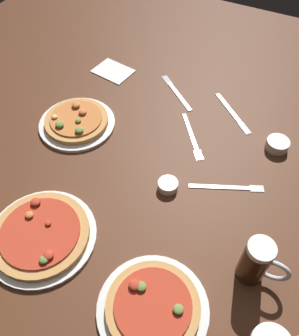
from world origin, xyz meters
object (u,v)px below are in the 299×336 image
at_px(ramekin_butter, 168,185).
at_px(pizza_plate_far, 77,122).
at_px(pizza_plate_near, 41,235).
at_px(fork_left, 192,137).
at_px(knife_spare, 233,113).
at_px(fork_spare, 228,187).
at_px(pizza_plate_side, 153,307).
at_px(ramekin_sauce, 277,145).
at_px(knife_right, 176,92).
at_px(beer_mug_dark, 257,262).
at_px(napkin_folded, 113,71).

bearing_deg(ramekin_butter, pizza_plate_far, 165.39).
height_order(pizza_plate_near, fork_left, pizza_plate_near).
bearing_deg(knife_spare, fork_spare, -73.87).
bearing_deg(pizza_plate_side, ramekin_butter, 109.14).
bearing_deg(knife_spare, ramekin_sauce, -27.73).
distance_m(ramekin_butter, knife_right, 0.47).
relative_size(pizza_plate_side, fork_left, 1.45).
xyz_separation_m(pizza_plate_side, knife_spare, (-0.05, 0.77, -0.01)).
relative_size(ramekin_butter, knife_right, 0.33).
xyz_separation_m(ramekin_sauce, ramekin_butter, (-0.26, -0.32, -0.00)).
distance_m(ramekin_sauce, fork_left, 0.29).
bearing_deg(pizza_plate_near, ramekin_butter, 52.34).
bearing_deg(fork_left, pizza_plate_side, -76.83).
xyz_separation_m(beer_mug_dark, fork_left, (-0.33, 0.39, -0.07)).
relative_size(pizza_plate_near, ramekin_butter, 4.87).
bearing_deg(fork_left, knife_right, 126.92).
bearing_deg(ramekin_sauce, napkin_folded, 170.47).
distance_m(pizza_plate_side, fork_spare, 0.44).
relative_size(pizza_plate_far, fork_spare, 1.23).
bearing_deg(fork_left, beer_mug_dark, -50.16).
bearing_deg(beer_mug_dark, knife_spare, 112.63).
distance_m(pizza_plate_side, beer_mug_dark, 0.28).
bearing_deg(ramekin_sauce, fork_left, -163.49).
bearing_deg(knife_right, knife_spare, -3.84).
height_order(ramekin_butter, knife_spare, ramekin_butter).
relative_size(ramekin_butter, knife_spare, 0.33).
xyz_separation_m(ramekin_sauce, fork_spare, (-0.09, -0.23, -0.01)).
height_order(pizza_plate_side, fork_spare, pizza_plate_side).
xyz_separation_m(pizza_plate_near, fork_left, (0.23, 0.55, -0.01)).
relative_size(pizza_plate_side, beer_mug_dark, 1.84).
height_order(pizza_plate_near, pizza_plate_side, same).
bearing_deg(fork_left, ramekin_butter, -86.24).
bearing_deg(ramekin_butter, knife_spare, 80.09).
distance_m(ramekin_sauce, knife_spare, 0.21).
bearing_deg(napkin_folded, pizza_plate_side, -53.91).
bearing_deg(fork_left, fork_spare, -39.36).
relative_size(beer_mug_dark, knife_right, 0.79).
relative_size(ramekin_sauce, knife_spare, 0.40).
xyz_separation_m(ramekin_butter, fork_spare, (0.17, 0.09, -0.01)).
bearing_deg(beer_mug_dark, knife_right, 128.89).
relative_size(fork_left, knife_right, 1.00).
bearing_deg(pizza_plate_side, pizza_plate_far, 139.21).
height_order(napkin_folded, fork_left, napkin_folded).
bearing_deg(pizza_plate_far, fork_left, 18.25).
xyz_separation_m(napkin_folded, fork_left, (0.44, -0.20, -0.00)).
xyz_separation_m(beer_mug_dark, ramekin_sauce, (-0.05, 0.48, -0.06)).
distance_m(pizza_plate_side, fork_left, 0.61).
relative_size(ramekin_butter, napkin_folded, 0.41).
bearing_deg(pizza_plate_side, fork_spare, 83.92).
xyz_separation_m(pizza_plate_far, ramekin_sauce, (0.67, 0.21, 0.00)).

